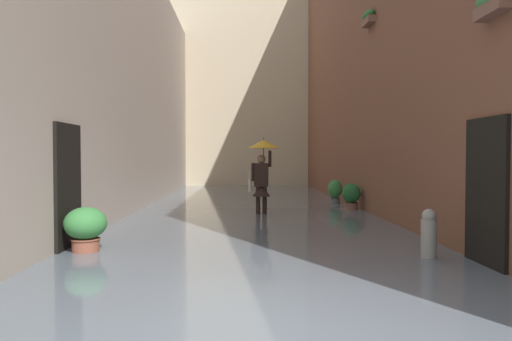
% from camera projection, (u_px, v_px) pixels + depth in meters
% --- Properties ---
extents(ground_plane, '(60.00, 60.00, 0.00)m').
position_uv_depth(ground_plane, '(251.00, 210.00, 14.61)').
color(ground_plane, slate).
extents(flood_water, '(7.24, 26.68, 0.10)m').
position_uv_depth(flood_water, '(251.00, 208.00, 14.61)').
color(flood_water, slate).
rests_on(flood_water, ground_plane).
extents(building_facade_left, '(2.04, 24.68, 12.28)m').
position_uv_depth(building_facade_left, '(384.00, 11.00, 14.54)').
color(building_facade_left, brown).
rests_on(building_facade_left, ground_plane).
extents(building_facade_right, '(2.04, 24.68, 8.03)m').
position_uv_depth(building_facade_right, '(115.00, 79.00, 14.37)').
color(building_facade_right, '#A89989').
rests_on(building_facade_right, ground_plane).
extents(building_facade_far, '(10.04, 1.80, 10.84)m').
position_uv_depth(building_facade_far, '(247.00, 87.00, 25.68)').
color(building_facade_far, beige).
rests_on(building_facade_far, ground_plane).
extents(person_wading, '(0.87, 0.87, 2.16)m').
position_uv_depth(person_wading, '(262.00, 165.00, 12.69)').
color(person_wading, '#4C4233').
rests_on(person_wading, ground_plane).
extents(potted_plant_mid_left, '(0.48, 0.48, 0.86)m').
position_uv_depth(potted_plant_mid_left, '(335.00, 191.00, 15.73)').
color(potted_plant_mid_left, '#66605B').
rests_on(potted_plant_mid_left, ground_plane).
extents(potted_plant_far_left, '(0.52, 0.52, 0.87)m').
position_uv_depth(potted_plant_far_left, '(351.00, 196.00, 13.65)').
color(potted_plant_far_left, brown).
rests_on(potted_plant_far_left, ground_plane).
extents(potted_plant_mid_right, '(0.68, 0.68, 0.82)m').
position_uv_depth(potted_plant_mid_right, '(85.00, 228.00, 7.67)').
color(potted_plant_mid_right, brown).
rests_on(potted_plant_mid_right, ground_plane).
extents(mooring_bollard, '(0.24, 0.24, 0.85)m').
position_uv_depth(mooring_bollard, '(429.00, 236.00, 7.22)').
color(mooring_bollard, gray).
rests_on(mooring_bollard, ground_plane).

